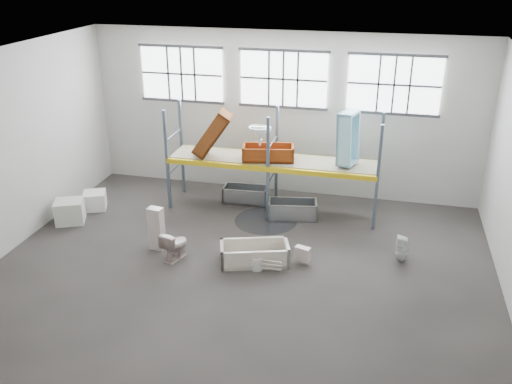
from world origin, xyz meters
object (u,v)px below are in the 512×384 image
(toilet_beige, at_px, (175,245))
(carton_near, at_px, (70,211))
(rust_tub_flat, at_px, (268,153))
(bucket, at_px, (257,263))
(bathtub_beige, at_px, (255,253))
(blue_tub_upright, at_px, (348,138))
(steel_tub_right, at_px, (292,210))
(toilet_white, at_px, (402,249))
(steel_tub_left, at_px, (246,194))
(cistern_tall, at_px, (156,229))

(toilet_beige, height_order, carton_near, toilet_beige)
(rust_tub_flat, distance_m, bucket, 3.73)
(bathtub_beige, xyz_separation_m, carton_near, (-5.60, 0.91, 0.08))
(rust_tub_flat, relative_size, blue_tub_upright, 0.99)
(steel_tub_right, bearing_deg, toilet_white, -29.83)
(bathtub_beige, bearing_deg, steel_tub_right, 62.32)
(steel_tub_left, distance_m, blue_tub_upright, 3.71)
(steel_tub_left, xyz_separation_m, carton_near, (-4.48, -2.53, 0.08))
(toilet_beige, distance_m, cistern_tall, 0.76)
(rust_tub_flat, relative_size, bucket, 4.44)
(carton_near, bearing_deg, steel_tub_right, 16.23)
(bathtub_beige, height_order, toilet_white, toilet_white)
(cistern_tall, xyz_separation_m, blue_tub_upright, (4.48, 2.99, 1.82))
(steel_tub_right, relative_size, blue_tub_upright, 0.95)
(bathtub_beige, relative_size, steel_tub_left, 1.25)
(bathtub_beige, xyz_separation_m, steel_tub_right, (0.46, 2.68, 0.01))
(steel_tub_left, bearing_deg, bathtub_beige, -71.86)
(cistern_tall, height_order, rust_tub_flat, rust_tub_flat)
(bucket, bearing_deg, bathtub_beige, 113.37)
(rust_tub_flat, bearing_deg, toilet_beige, -116.37)
(carton_near, bearing_deg, bucket, -12.15)
(bathtub_beige, bearing_deg, carton_near, 152.81)
(blue_tub_upright, xyz_separation_m, bucket, (-1.74, -3.38, -2.23))
(toilet_white, relative_size, bucket, 2.07)
(toilet_beige, bearing_deg, steel_tub_right, -112.63)
(toilet_white, distance_m, steel_tub_right, 3.54)
(bathtub_beige, bearing_deg, bucket, -84.56)
(toilet_white, xyz_separation_m, rust_tub_flat, (-3.86, 2.07, 1.48))
(steel_tub_left, distance_m, bucket, 3.97)
(steel_tub_left, relative_size, bucket, 4.11)
(steel_tub_left, xyz_separation_m, steel_tub_right, (1.59, -0.76, 0.01))
(steel_tub_left, height_order, blue_tub_upright, blue_tub_upright)
(cistern_tall, xyz_separation_m, steel_tub_right, (3.06, 2.60, -0.32))
(bathtub_beige, height_order, steel_tub_left, same)
(toilet_beige, relative_size, steel_tub_right, 0.56)
(blue_tub_upright, bearing_deg, toilet_white, -52.34)
(bathtub_beige, xyz_separation_m, blue_tub_upright, (1.88, 3.06, 2.15))
(bathtub_beige, relative_size, rust_tub_flat, 1.15)
(steel_tub_right, bearing_deg, steel_tub_left, 154.39)
(toilet_beige, distance_m, toilet_white, 5.63)
(toilet_white, bearing_deg, carton_near, -91.11)
(toilet_beige, distance_m, steel_tub_left, 3.83)
(cistern_tall, relative_size, steel_tub_left, 0.85)
(toilet_white, height_order, bucket, toilet_white)
(rust_tub_flat, bearing_deg, bathtub_beige, -83.61)
(carton_near, bearing_deg, rust_tub_flat, 21.48)
(steel_tub_left, relative_size, carton_near, 1.75)
(steel_tub_left, relative_size, rust_tub_flat, 0.92)
(bathtub_beige, xyz_separation_m, rust_tub_flat, (-0.33, 2.99, 1.57))
(blue_tub_upright, bearing_deg, toilet_beige, -138.81)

